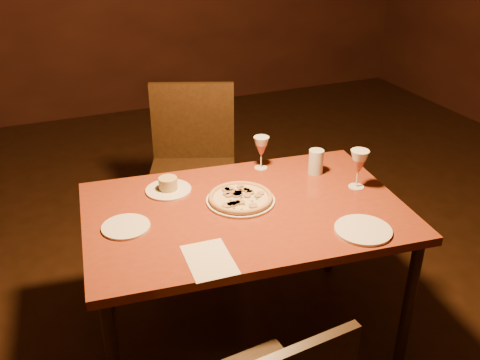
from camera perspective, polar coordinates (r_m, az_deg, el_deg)
name	(u,v)px	position (r m, az deg, el deg)	size (l,w,h in m)	color
floor	(286,357)	(2.55, 4.90, -18.33)	(7.00, 7.00, 0.00)	black
dining_table	(245,221)	(2.24, 0.53, -4.39)	(1.39, 0.98, 0.70)	maroon
chair_far	(193,164)	(2.97, -5.07, 1.76)	(0.60, 0.60, 0.96)	black
pizza_plate	(241,198)	(2.25, 0.06, -1.94)	(0.29, 0.29, 0.03)	silver
ramekin_saucer	(168,187)	(2.35, -7.66, -0.71)	(0.20, 0.20, 0.06)	silver
wine_glass_far	(261,153)	(2.51, 2.27, 2.92)	(0.07, 0.07, 0.16)	#B6584B
wine_glass_right	(358,169)	(2.39, 12.49, 1.14)	(0.08, 0.08, 0.18)	#B6584B
water_tumbler	(316,162)	(2.50, 8.10, 1.95)	(0.07, 0.07, 0.12)	silver
side_plate_left	(126,227)	(2.12, -12.08, -4.90)	(0.19, 0.19, 0.01)	silver
side_plate_near	(363,230)	(2.11, 13.00, -5.22)	(0.22, 0.22, 0.01)	silver
menu_card	(209,260)	(1.91, -3.29, -8.48)	(0.16, 0.23, 0.00)	beige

